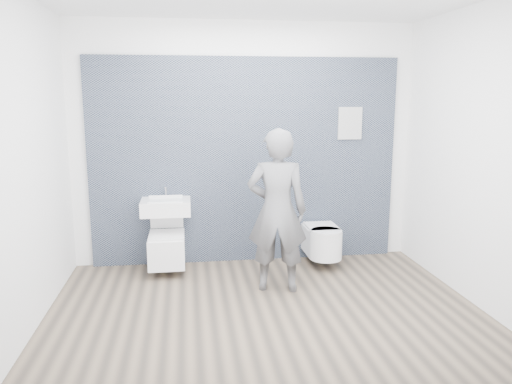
{
  "coord_description": "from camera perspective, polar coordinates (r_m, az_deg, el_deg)",
  "views": [
    {
      "loc": [
        -0.69,
        -4.31,
        1.95
      ],
      "look_at": [
        0.0,
        0.6,
        1.0
      ],
      "focal_mm": 35.0,
      "sensor_mm": 36.0,
      "label": 1
    }
  ],
  "objects": [
    {
      "name": "ground",
      "position": [
        4.78,
        1.03,
        -13.22
      ],
      "size": [
        4.0,
        4.0,
        0.0
      ],
      "primitive_type": "plane",
      "color": "brown",
      "rests_on": "ground"
    },
    {
      "name": "washbasin",
      "position": [
        5.68,
        -10.27,
        -1.63
      ],
      "size": [
        0.55,
        0.41,
        0.41
      ],
      "color": "white",
      "rests_on": "ground"
    },
    {
      "name": "visitor",
      "position": [
        5.0,
        2.42,
        -2.15
      ],
      "size": [
        0.67,
        0.5,
        1.65
      ],
      "primitive_type": "imported",
      "rotation": [
        0.0,
        0.0,
        2.95
      ],
      "color": "slate",
      "rests_on": "ground"
    },
    {
      "name": "toilet_rounded",
      "position": [
        5.89,
        7.66,
        -5.61
      ],
      "size": [
        0.37,
        0.63,
        0.34
      ],
      "color": "white",
      "rests_on": "ground"
    },
    {
      "name": "tile_wall",
      "position": [
        6.14,
        -1.14,
        -7.67
      ],
      "size": [
        3.6,
        0.06,
        2.4
      ],
      "primitive_type": "cube",
      "color": "black",
      "rests_on": "ground"
    },
    {
      "name": "room_shell",
      "position": [
        4.37,
        1.1,
        8.07
      ],
      "size": [
        4.0,
        4.0,
        4.0
      ],
      "color": "white",
      "rests_on": "ground"
    },
    {
      "name": "info_placard",
      "position": [
        6.36,
        10.17,
        -7.18
      ],
      "size": [
        0.28,
        0.03,
        0.38
      ],
      "primitive_type": "cube",
      "color": "white",
      "rests_on": "ground"
    },
    {
      "name": "toilet_square",
      "position": [
        5.72,
        -10.14,
        -6.2
      ],
      "size": [
        0.4,
        0.57,
        0.76
      ],
      "color": "white",
      "rests_on": "ground"
    }
  ]
}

